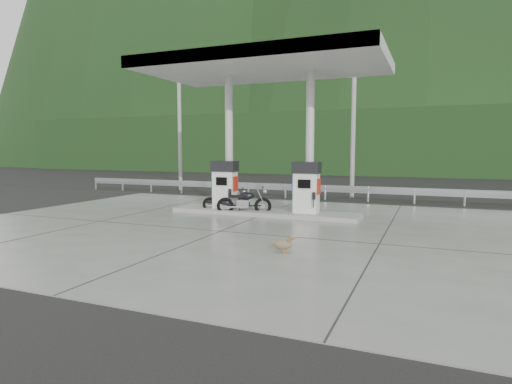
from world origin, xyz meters
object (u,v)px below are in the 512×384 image
at_px(gas_pump_left, 225,185).
at_px(duck, 283,245).
at_px(motorcycle_right, 244,202).
at_px(motorcycle_left, 226,201).
at_px(gas_pump_right, 306,187).

height_order(gas_pump_left, duck, gas_pump_left).
bearing_deg(duck, motorcycle_right, 108.65).
bearing_deg(motorcycle_right, motorcycle_left, 137.78).
distance_m(motorcycle_left, duck, 6.81).
height_order(gas_pump_left, motorcycle_left, gas_pump_left).
bearing_deg(motorcycle_left, motorcycle_right, -43.59).
distance_m(gas_pump_left, duck, 6.79).
distance_m(gas_pump_right, motorcycle_right, 2.38).
bearing_deg(gas_pump_right, gas_pump_left, 180.00).
height_order(gas_pump_right, motorcycle_left, gas_pump_right).
bearing_deg(motorcycle_left, gas_pump_right, -23.41).
distance_m(motorcycle_right, duck, 5.99).
relative_size(motorcycle_right, duck, 3.78).
distance_m(motorcycle_left, motorcycle_right, 0.99).
relative_size(gas_pump_left, motorcycle_left, 1.06).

